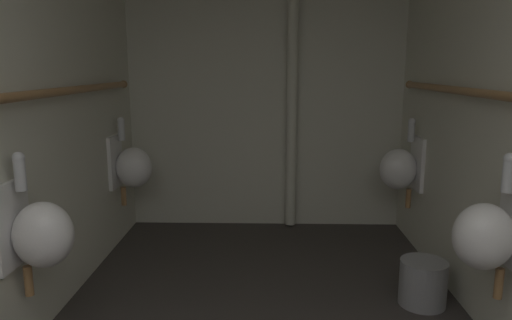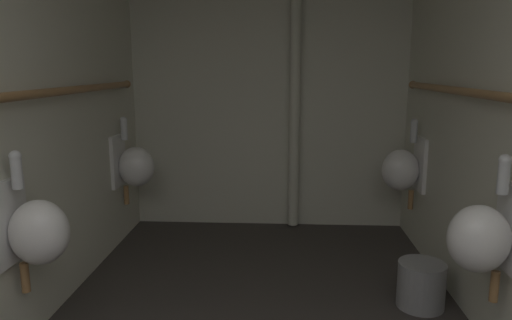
{
  "view_description": "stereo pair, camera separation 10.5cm",
  "coord_description": "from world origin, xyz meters",
  "views": [
    {
      "loc": [
        0.03,
        -0.06,
        1.5
      ],
      "look_at": [
        -0.06,
        3.45,
        0.82
      ],
      "focal_mm": 33.4,
      "sensor_mm": 36.0,
      "label": 1
    },
    {
      "loc": [
        0.13,
        -0.06,
        1.5
      ],
      "look_at": [
        -0.06,
        3.45,
        0.82
      ],
      "focal_mm": 33.4,
      "sensor_mm": 36.0,
      "label": 2
    }
  ],
  "objects": [
    {
      "name": "urinal_left_mid",
      "position": [
        -1.13,
        2.19,
        0.69
      ],
      "size": [
        0.32,
        0.3,
        0.76
      ],
      "color": "white"
    },
    {
      "name": "waste_bin",
      "position": [
        1.02,
        2.8,
        0.15
      ],
      "size": [
        0.3,
        0.3,
        0.29
      ],
      "primitive_type": "cylinder",
      "color": "gray",
      "rests_on": "ground"
    },
    {
      "name": "urinal_left_far",
      "position": [
        -1.13,
        3.83,
        0.69
      ],
      "size": [
        0.32,
        0.3,
        0.76
      ],
      "color": "white"
    },
    {
      "name": "standpipe_back_wall",
      "position": [
        0.24,
        4.31,
        1.28
      ],
      "size": [
        0.1,
        0.1,
        2.5
      ],
      "primitive_type": "cylinder",
      "color": "silver",
      "rests_on": "ground"
    },
    {
      "name": "supply_pipe_left",
      "position": [
        -1.21,
        2.18,
        1.36
      ],
      "size": [
        0.06,
        3.75,
        0.06
      ],
      "color": "#9E7042"
    },
    {
      "name": "urinal_right_mid",
      "position": [
        1.13,
        2.22,
        0.69
      ],
      "size": [
        0.32,
        0.3,
        0.76
      ],
      "color": "white"
    },
    {
      "name": "wall_back",
      "position": [
        0.0,
        4.42,
        1.28
      ],
      "size": [
        2.67,
        0.06,
        2.55
      ],
      "primitive_type": "cube",
      "color": "silver",
      "rests_on": "ground"
    },
    {
      "name": "urinal_right_far",
      "position": [
        1.13,
        3.82,
        0.69
      ],
      "size": [
        0.32,
        0.3,
        0.76
      ],
      "color": "white"
    }
  ]
}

